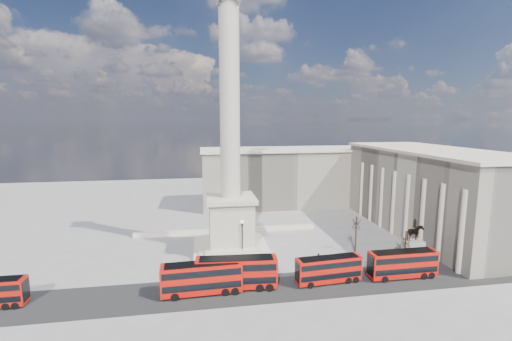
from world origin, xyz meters
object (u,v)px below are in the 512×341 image
object	(u,v)px
pedestrian_standing	(343,267)
pedestrian_crossing	(319,258)
red_bus_a	(202,278)
pedestrian_walking	(307,267)
nelsons_column	(231,185)
red_bus_c	(329,269)
victorian_lamp	(242,237)
equestrian_statue	(413,249)
red_bus_b	(237,272)
red_bus_d	(403,264)

from	to	relation	value
pedestrian_standing	pedestrian_crossing	bearing A→B (deg)	-80.73
red_bus_a	pedestrian_standing	xyz separation A→B (m)	(23.03, 3.76, -1.61)
red_bus_a	pedestrian_walking	distance (m)	17.89
nelsons_column	pedestrian_walking	size ratio (longest dim) A/B	31.00
nelsons_column	pedestrian_walking	xyz separation A→B (m)	(11.70, -10.50, -12.11)
red_bus_c	pedestrian_crossing	bearing A→B (deg)	78.38
pedestrian_crossing	pedestrian_walking	bearing A→B (deg)	127.23
nelsons_column	victorian_lamp	xyz separation A→B (m)	(1.61, -4.22, -8.60)
nelsons_column	pedestrian_walking	bearing A→B (deg)	-41.92
red_bus_a	equestrian_statue	xyz separation A→B (m)	(35.99, 4.45, 0.41)
pedestrian_standing	red_bus_c	bearing A→B (deg)	13.24
nelsons_column	red_bus_a	distance (m)	19.30
red_bus_b	red_bus_d	size ratio (longest dim) A/B	1.11
red_bus_c	pedestrian_crossing	world-z (taller)	red_bus_c
red_bus_c	pedestrian_standing	distance (m)	5.24
equestrian_statue	pedestrian_standing	xyz separation A→B (m)	(-12.97, -0.69, -2.02)
red_bus_a	pedestrian_walking	bearing A→B (deg)	13.49
nelsons_column	red_bus_a	size ratio (longest dim) A/B	4.31
nelsons_column	red_bus_c	world-z (taller)	nelsons_column
red_bus_a	pedestrian_crossing	size ratio (longest dim) A/B	6.19
pedestrian_walking	pedestrian_standing	size ratio (longest dim) A/B	0.97
victorian_lamp	pedestrian_walking	xyz separation A→B (m)	(10.09, -6.28, -3.52)
victorian_lamp	nelsons_column	bearing A→B (deg)	110.89
red_bus_a	red_bus_d	xyz separation A→B (m)	(31.42, 0.17, -0.12)
red_bus_b	equestrian_statue	size ratio (longest dim) A/B	1.47
red_bus_a	pedestrian_crossing	world-z (taller)	red_bus_a
victorian_lamp	equestrian_statue	xyz separation A→B (m)	(28.91, -6.59, -1.47)
pedestrian_standing	red_bus_a	bearing A→B (deg)	-18.64
red_bus_b	pedestrian_walking	size ratio (longest dim) A/B	7.53
pedestrian_standing	pedestrian_crossing	xyz separation A→B (m)	(-2.91, 3.84, 0.10)
red_bus_a	equestrian_statue	world-z (taller)	equestrian_statue
equestrian_statue	pedestrian_crossing	xyz separation A→B (m)	(-15.88, 3.15, -1.92)
red_bus_c	pedestrian_crossing	xyz separation A→B (m)	(0.90, 7.17, -1.23)
red_bus_c	pedestrian_crossing	distance (m)	7.33
equestrian_statue	pedestrian_crossing	world-z (taller)	equestrian_statue
nelsons_column	equestrian_statue	xyz separation A→B (m)	(30.52, -10.81, -10.06)
nelsons_column	red_bus_d	xyz separation A→B (m)	(25.95, -15.08, -10.59)
nelsons_column	red_bus_b	distance (m)	17.82
nelsons_column	red_bus_d	world-z (taller)	nelsons_column
pedestrian_walking	pedestrian_standing	world-z (taller)	pedestrian_standing
equestrian_statue	pedestrian_walking	distance (m)	18.93
nelsons_column	red_bus_c	bearing A→B (deg)	-47.18
red_bus_a	victorian_lamp	bearing A→B (deg)	55.33
nelsons_column	pedestrian_crossing	xyz separation A→B (m)	(14.64, -7.66, -11.98)
equestrian_statue	pedestrian_walking	xyz separation A→B (m)	(-18.82, 0.31, -2.05)
equestrian_statue	pedestrian_crossing	distance (m)	16.30
equestrian_statue	red_bus_a	bearing A→B (deg)	-172.96
red_bus_c	victorian_lamp	xyz separation A→B (m)	(-12.13, 10.61, 2.15)
equestrian_statue	pedestrian_walking	size ratio (longest dim) A/B	5.11
red_bus_a	red_bus_d	size ratio (longest dim) A/B	1.06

